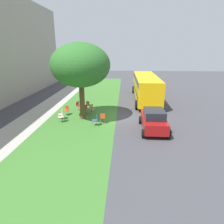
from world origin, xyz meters
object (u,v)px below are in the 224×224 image
Objects in this scene: chair_4 at (92,108)px; chair_9 at (78,105)px; chair_5 at (61,116)px; chair_7 at (96,119)px; chair_0 at (61,113)px; chair_8 at (66,110)px; chair_1 at (89,104)px; chair_3 at (82,104)px; chair_6 at (85,108)px; street_tree at (81,65)px; chair_2 at (103,117)px; school_bus at (146,85)px; parked_car at (154,120)px.

chair_4 and chair_9 have the same top height.
chair_5 is 1.00× the size of chair_7.
chair_5 is (-0.69, -0.23, 0.00)m from chair_0.
chair_7 is at bearing -128.67° from chair_8.
chair_0 and chair_1 have the same top height.
chair_7 is at bearing -102.09° from chair_5.
chair_3 and chair_4 have the same top height.
chair_5 is at bearing 156.23° from chair_1.
chair_6 is 3.32m from chair_7.
street_tree is at bearing -158.98° from chair_9.
chair_0 is 1.00× the size of chair_5.
chair_5 is at bearing 146.37° from chair_6.
chair_4 is at bearing -139.81° from chair_3.
chair_0 is at bearing 148.32° from chair_1.
chair_6 is at bearing -139.07° from chair_9.
chair_9 is at bearing 157.83° from chair_3.
chair_0 is 3.47m from chair_7.
chair_2 is 1.00× the size of chair_3.
chair_4 is (2.62, 1.31, 0.00)m from chair_2.
school_bus is at bearing -44.07° from chair_5.
chair_6 is 0.24× the size of parked_car.
chair_2 is at bearing -92.55° from chair_5.
chair_2 is 1.00× the size of chair_6.
chair_4 is at bearing 134.92° from school_bus.
chair_4 is at bearing -81.57° from chair_6.
chair_2 is at bearing -102.82° from chair_0.
chair_4 is 1.00× the size of chair_5.
chair_0 is 10.92m from school_bus.
chair_3 and chair_8 have the same top height.
chair_2 is 1.00× the size of chair_4.
parked_car is (-1.38, -7.45, 0.32)m from chair_5.
school_bus is (8.02, -7.77, 1.24)m from chair_5.
street_tree is 7.31× the size of chair_6.
chair_5 is (-2.46, 2.19, 0.00)m from chair_4.
parked_car reaches higher than chair_1.
chair_0 is at bearing 97.58° from street_tree.
chair_6 is (1.44, 0.04, -4.09)m from street_tree.
chair_2 is (-3.87, -1.86, 0.00)m from chair_1.
chair_1 and chair_7 have the same top height.
chair_1 is 1.00× the size of chair_9.
parked_car reaches higher than chair_2.
chair_2 is at bearing -47.28° from chair_7.
chair_6 is 1.78m from chair_8.
chair_2 is at bearing -118.87° from chair_8.
chair_3 is at bearing -18.58° from chair_0.
chair_2 and chair_8 have the same top height.
chair_1 is at bearing -74.26° from chair_9.
chair_0 is 3.82m from chair_2.
chair_8 is (2.47, 3.09, 0.00)m from chair_7.
school_bus is (8.66, -4.79, 1.24)m from chair_7.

